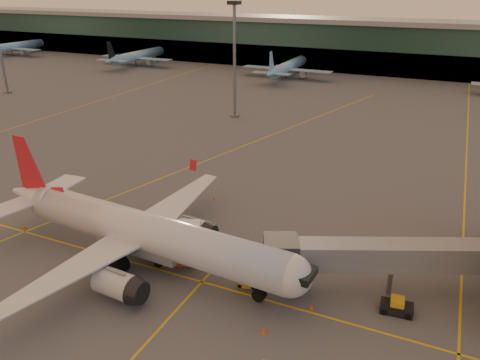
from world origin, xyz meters
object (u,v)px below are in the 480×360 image
at_px(pushback_tug, 397,307).
at_px(catering_truck, 174,241).
at_px(gpu_cart, 247,282).
at_px(main_airplane, 140,232).

bearing_deg(pushback_tug, catering_truck, 177.19).
distance_m(catering_truck, gpu_cart, 9.66).
relative_size(catering_truck, gpu_cart, 3.27).
distance_m(gpu_cart, pushback_tug, 14.87).
relative_size(main_airplane, gpu_cart, 20.25).
bearing_deg(gpu_cart, main_airplane, 170.61).
bearing_deg(gpu_cart, pushback_tug, -5.68).
bearing_deg(main_airplane, gpu_cart, 8.42).
height_order(main_airplane, gpu_cart, main_airplane).
relative_size(gpu_cart, pushback_tug, 0.63).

